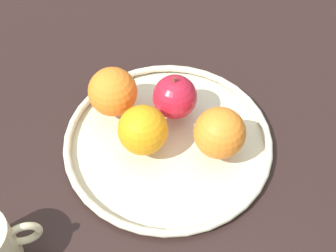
{
  "coord_description": "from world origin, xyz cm",
  "views": [
    {
      "loc": [
        -15.29,
        -40.77,
        60.72
      ],
      "look_at": [
        0.0,
        0.0,
        4.8
      ],
      "focal_mm": 49.32,
      "sensor_mm": 36.0,
      "label": 1
    }
  ],
  "objects": [
    {
      "name": "orange_center",
      "position": [
        6.52,
        -4.64,
        5.76
      ],
      "size": [
        7.92,
        7.92,
        7.92
      ],
      "primitive_type": "sphere",
      "color": "orange",
      "rests_on": "fruit_bowl"
    },
    {
      "name": "ground_plane",
      "position": [
        0.0,
        0.0,
        -2.0
      ],
      "size": [
        154.6,
        154.6,
        4.0
      ],
      "primitive_type": "cube",
      "color": "black"
    },
    {
      "name": "apple",
      "position": [
        2.93,
        4.69,
        5.4
      ],
      "size": [
        7.2,
        7.2,
        8.0
      ],
      "color": "red",
      "rests_on": "fruit_bowl"
    },
    {
      "name": "fruit_bowl",
      "position": [
        0.0,
        0.0,
        0.92
      ],
      "size": [
        33.37,
        33.37,
        1.8
      ],
      "color": "beige",
      "rests_on": "ground_plane"
    },
    {
      "name": "orange_back_left",
      "position": [
        -4.04,
        -0.35,
        5.64
      ],
      "size": [
        7.68,
        7.68,
        7.68
      ],
      "primitive_type": "sphere",
      "color": "orange",
      "rests_on": "fruit_bowl"
    },
    {
      "name": "orange_front_right",
      "position": [
        -6.13,
        8.93,
        5.79
      ],
      "size": [
        7.98,
        7.98,
        7.98
      ],
      "primitive_type": "sphere",
      "color": "orange",
      "rests_on": "fruit_bowl"
    }
  ]
}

